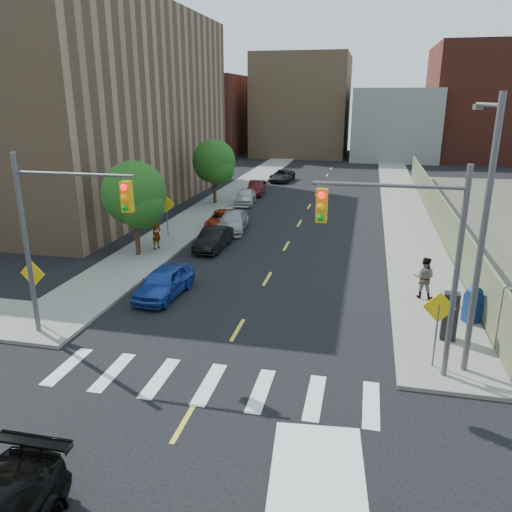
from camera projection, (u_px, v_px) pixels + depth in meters
The scene contains 28 objects.
ground at pixel (156, 470), 12.36m from camera, with size 160.00×160.00×0.00m, color black.
sidewalk_nw at pixel (247, 184), 52.53m from camera, with size 3.50×73.00×0.15m, color gray.
sidewalk_ne at pixel (399, 190), 49.31m from camera, with size 3.50×73.00×0.15m, color gray.
fence_north at pixel (436, 207), 36.02m from camera, with size 0.12×44.00×2.50m, color #6D6D4C.
building_nw at pixel (51, 107), 42.38m from camera, with size 22.00×30.00×16.00m, color #8C6B4C.
bg_bldg_west at pixel (202, 115), 80.18m from camera, with size 14.00×18.00×12.00m, color #592319.
bg_bldg_midwest at pixel (303, 106), 78.26m from camera, with size 14.00×16.00×15.00m, color #8C6B4C.
bg_bldg_center at pixel (394, 124), 74.26m from camera, with size 12.00×16.00×10.00m, color gray.
bg_bldg_east at pixel (495, 103), 72.30m from camera, with size 18.00×18.00×16.00m, color #592319.
signal_nw at pixel (60, 223), 17.81m from camera, with size 4.59×0.30×7.00m.
signal_ne at pixel (408, 244), 15.32m from camera, with size 4.59×0.30×7.00m.
streetlight_ne at pixel (482, 219), 15.49m from camera, with size 0.25×3.70×9.00m.
warn_sign_nw at pixel (34, 281), 19.42m from camera, with size 1.06×0.06×2.83m.
warn_sign_ne at pixel (438, 316), 16.31m from camera, with size 1.06×0.06×2.83m.
warn_sign_midwest at pixel (167, 209), 31.97m from camera, with size 1.06×0.06×2.83m.
tree_west_near at pixel (135, 197), 27.88m from camera, with size 3.66×3.64×5.52m.
tree_west_far at pixel (214, 164), 41.83m from camera, with size 3.66×3.64×5.52m.
parked_car_blue at pixel (164, 282), 22.99m from camera, with size 1.63×4.04×1.38m, color #1C3B9A.
parked_car_black at pixel (214, 239), 30.13m from camera, with size 1.38×3.96×1.30m, color black.
parked_car_red at pixel (224, 220), 34.92m from camera, with size 2.07×4.48×1.25m, color #A92F10.
parked_car_silver at pixel (233, 221), 34.26m from camera, with size 1.89×4.64×1.35m, color #97999E.
parked_car_white at pixel (245, 197), 42.78m from camera, with size 1.57×3.90×1.33m, color silver.
parked_car_maroon at pixel (257, 188), 46.99m from camera, with size 1.36×3.91×1.29m, color #400C10.
parked_car_grey at pixel (282, 176), 54.43m from camera, with size 2.08×4.52×1.25m, color black.
mailbox at pixel (473, 305), 19.99m from camera, with size 0.76×0.69×1.52m.
payphone at pixel (450, 316), 18.48m from camera, with size 0.55×0.45×1.85m, color black.
pedestrian_west at pixel (156, 233), 29.60m from camera, with size 0.69×0.45×1.90m, color gray.
pedestrian_east at pixel (424, 278), 22.35m from camera, with size 0.92×0.72×1.90m, color gray.
Camera 1 is at (4.63, -9.37, 8.83)m, focal length 35.00 mm.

